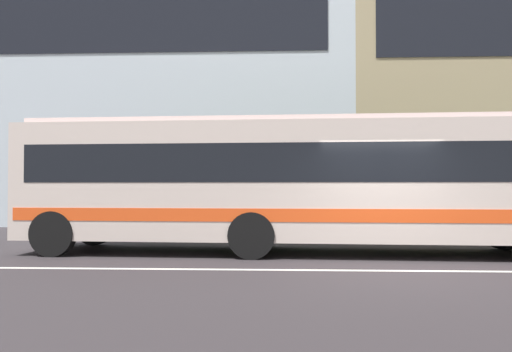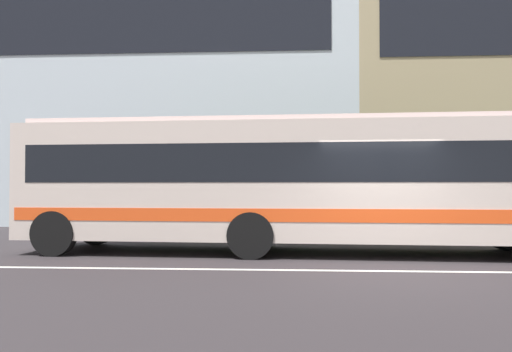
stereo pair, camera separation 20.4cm
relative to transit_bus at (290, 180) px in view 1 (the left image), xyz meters
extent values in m
plane|color=#312C2F|center=(1.86, -2.50, -1.70)|extent=(160.00, 160.00, 0.00)
cube|color=silver|center=(1.86, -2.50, -1.70)|extent=(60.00, 0.16, 0.01)
cube|color=#224B17|center=(4.26, 3.85, -1.31)|extent=(17.63, 1.10, 0.78)
cube|color=silver|center=(-10.27, 11.62, 5.20)|extent=(25.73, 8.94, 13.81)
cube|color=black|center=(-10.27, 7.13, 6.31)|extent=(23.67, 0.04, 2.76)
cube|color=beige|center=(0.00, 0.00, -0.05)|extent=(12.46, 3.06, 2.61)
cube|color=black|center=(0.00, 0.00, 0.34)|extent=(11.72, 3.05, 0.84)
cube|color=#EF4E1B|center=(0.00, 0.00, -0.77)|extent=(12.22, 3.08, 0.28)
cube|color=beige|center=(0.00, 0.00, 1.32)|extent=(11.95, 2.65, 0.12)
cylinder|color=black|center=(5.23, 0.87, -1.20)|extent=(1.01, 0.33, 1.00)
cylinder|color=black|center=(-0.72, 1.17, -1.20)|extent=(1.01, 0.33, 1.00)
cylinder|color=black|center=(-0.83, -1.09, -1.20)|extent=(1.01, 0.33, 1.00)
cylinder|color=black|center=(-5.12, 1.38, -1.20)|extent=(1.01, 0.33, 1.00)
cylinder|color=black|center=(-5.23, -0.87, -1.20)|extent=(1.01, 0.33, 1.00)
camera|label=1|loc=(-0.23, -12.00, -0.17)|focal=36.10mm
camera|label=2|loc=(-0.02, -11.99, -0.17)|focal=36.10mm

